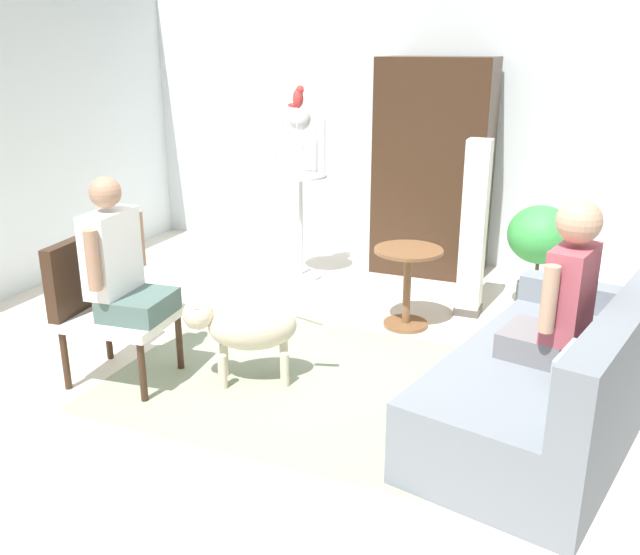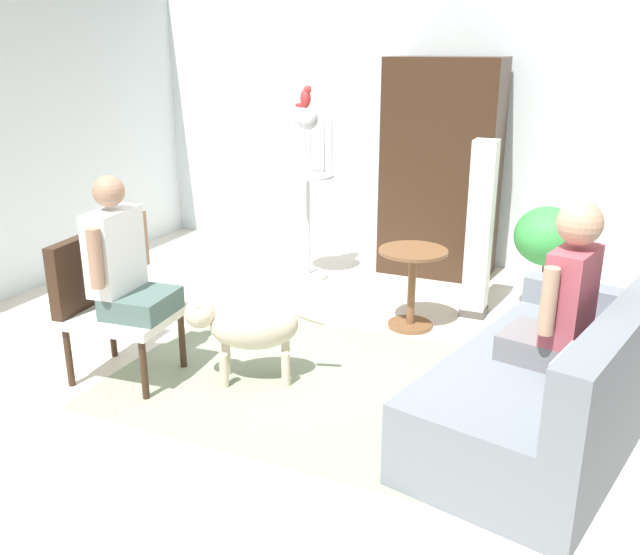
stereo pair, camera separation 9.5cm
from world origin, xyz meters
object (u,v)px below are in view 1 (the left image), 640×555
(column_lamp, at_px, (474,230))
(couch, at_px, (557,383))
(person_on_couch, at_px, (562,294))
(round_end_table, at_px, (407,279))
(armoire_cabinet, at_px, (433,168))
(armchair, at_px, (101,300))
(potted_plant, at_px, (540,244))
(bird_cage_stand, at_px, (301,181))
(parrot, at_px, (298,97))
(person_on_armchair, at_px, (119,263))
(dog, at_px, (246,327))

(column_lamp, bearing_deg, couch, -64.22)
(person_on_couch, relative_size, round_end_table, 1.43)
(armoire_cabinet, bearing_deg, armchair, -115.19)
(couch, relative_size, armoire_cabinet, 1.06)
(potted_plant, relative_size, armoire_cabinet, 0.45)
(bird_cage_stand, relative_size, armoire_cabinet, 0.79)
(couch, xyz_separation_m, bird_cage_stand, (-2.38, 1.92, 0.61))
(round_end_table, relative_size, parrot, 3.26)
(person_on_armchair, xyz_separation_m, potted_plant, (2.29, 2.20, -0.22))
(couch, xyz_separation_m, person_on_couch, (-0.03, -0.01, 0.52))
(couch, distance_m, parrot, 3.35)
(couch, height_order, round_end_table, couch)
(person_on_armchair, bearing_deg, person_on_couch, 8.01)
(armchair, xyz_separation_m, person_on_armchair, (0.16, 0.01, 0.26))
(person_on_armchair, relative_size, bird_cage_stand, 0.56)
(person_on_armchair, relative_size, parrot, 4.56)
(column_lamp, height_order, armoire_cabinet, armoire_cabinet)
(column_lamp, bearing_deg, person_on_couch, -65.32)
(couch, relative_size, person_on_couch, 2.33)
(couch, relative_size, bird_cage_stand, 1.35)
(parrot, height_order, potted_plant, parrot)
(dog, distance_m, parrot, 2.44)
(parrot, distance_m, column_lamp, 1.90)
(person_on_armchair, xyz_separation_m, armoire_cabinet, (1.24, 2.96, 0.19))
(person_on_armchair, distance_m, bird_cage_stand, 2.31)
(bird_cage_stand, distance_m, parrot, 0.72)
(couch, height_order, column_lamp, column_lamp)
(dog, bearing_deg, parrot, 104.72)
(bird_cage_stand, height_order, potted_plant, bird_cage_stand)
(round_end_table, bearing_deg, column_lamp, 48.66)
(parrot, bearing_deg, round_end_table, -32.00)
(potted_plant, bearing_deg, armchair, -137.77)
(parrot, bearing_deg, dog, -75.28)
(parrot, distance_m, potted_plant, 2.35)
(parrot, bearing_deg, person_on_armchair, -94.61)
(armoire_cabinet, bearing_deg, bird_cage_stand, -147.58)
(armchair, relative_size, armoire_cabinet, 0.47)
(person_on_armchair, height_order, dog, person_on_armchair)
(round_end_table, height_order, dog, round_end_table)
(armoire_cabinet, bearing_deg, column_lamp, -59.95)
(bird_cage_stand, height_order, parrot, parrot)
(parrot, height_order, armoire_cabinet, armoire_cabinet)
(dog, height_order, parrot, parrot)
(person_on_couch, bearing_deg, armchair, -172.16)
(person_on_armchair, xyz_separation_m, dog, (0.72, 0.26, -0.41))
(armoire_cabinet, bearing_deg, potted_plant, -35.65)
(round_end_table, distance_m, parrot, 1.91)
(potted_plant, bearing_deg, armoire_cabinet, 144.35)
(potted_plant, bearing_deg, bird_cage_stand, 177.48)
(parrot, bearing_deg, armoire_cabinet, 32.06)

